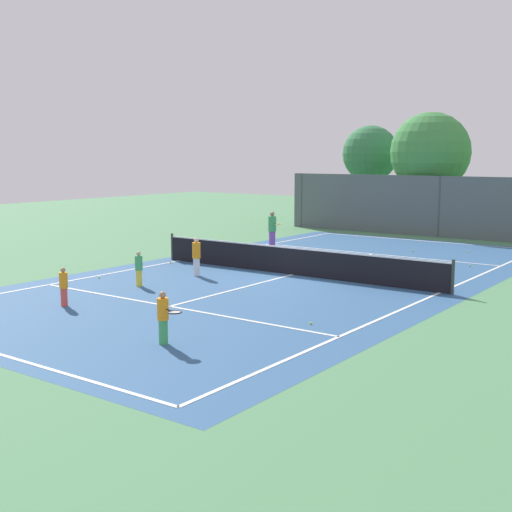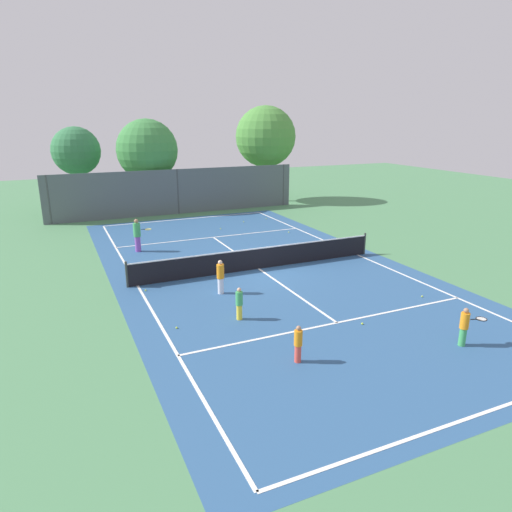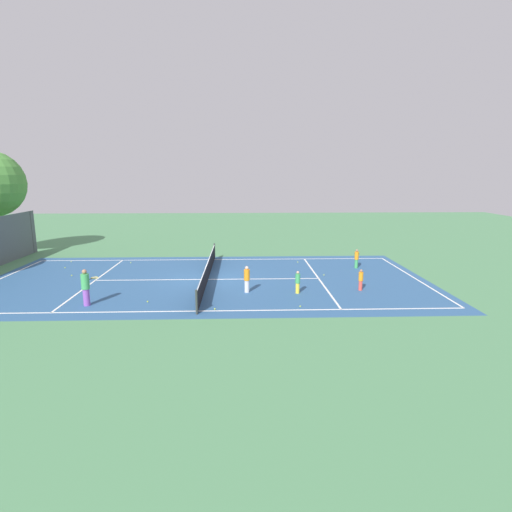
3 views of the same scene
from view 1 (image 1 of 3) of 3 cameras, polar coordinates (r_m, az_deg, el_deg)
name	(u,v)px [view 1 (image 1 of 3)]	position (r m, az deg, el deg)	size (l,w,h in m)	color
ground_plane	(292,275)	(24.39, 3.10, -1.59)	(80.00, 80.00, 0.00)	#4C8456
court_surface	(292,275)	(24.39, 3.10, -1.59)	(13.00, 25.00, 0.01)	#2D5684
tennis_net	(293,261)	(24.30, 3.11, -0.41)	(11.90, 0.10, 1.10)	#333833
perimeter_fence	(439,207)	(36.65, 15.21, 4.04)	(18.00, 0.12, 3.20)	#515B60
tree_0	(430,152)	(39.29, 14.50, 8.46)	(4.44, 4.44, 6.65)	brown
tree_1	(370,154)	(43.18, 9.64, 8.46)	(3.49, 3.49, 6.11)	brown
player_0	(272,230)	(31.02, 1.38, 2.24)	(0.93, 0.65, 1.71)	purple
player_1	(164,317)	(15.51, -7.80, -5.12)	(0.84, 0.49, 1.23)	#3FA559
player_2	(196,256)	(24.12, -5.05, -0.03)	(0.29, 0.29, 1.37)	silver
player_3	(139,268)	(22.48, -9.86, -1.04)	(0.25, 0.25, 1.16)	yellow
player_4	(64,286)	(20.01, -15.93, -2.48)	(0.24, 0.24, 1.12)	#E54C3F
tennis_ball_0	(311,323)	(17.35, 4.63, -5.67)	(0.07, 0.07, 0.07)	#CCE533
tennis_ball_1	(170,263)	(27.07, -7.23, -0.57)	(0.07, 0.07, 0.07)	#CCE533
tennis_ball_2	(99,277)	(24.26, -13.10, -1.78)	(0.07, 0.07, 0.07)	#CCE533
tennis_ball_3	(177,312)	(18.65, -6.69, -4.70)	(0.07, 0.07, 0.07)	#CCE533
tennis_ball_4	(468,251)	(31.45, 17.48, 0.37)	(0.07, 0.07, 0.07)	#CCE533
tennis_ball_5	(243,256)	(28.77, -1.07, 0.04)	(0.07, 0.07, 0.07)	#CCE533
tennis_ball_6	(470,266)	(27.44, 17.60, -0.78)	(0.07, 0.07, 0.07)	#CCE533
tennis_ball_7	(193,261)	(27.41, -5.32, -0.42)	(0.07, 0.07, 0.07)	#CCE533
tennis_ball_8	(413,251)	(31.01, 13.09, 0.43)	(0.07, 0.07, 0.07)	#CCE533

